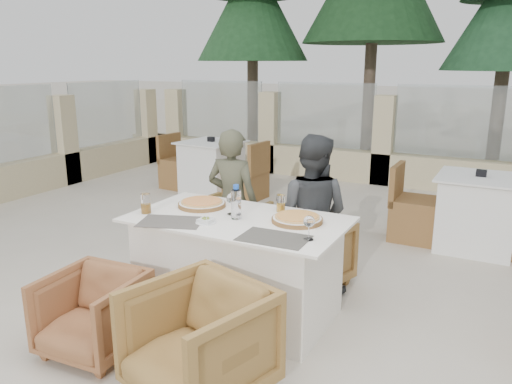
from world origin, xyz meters
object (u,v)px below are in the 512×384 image
at_px(pizza_left, 202,203).
at_px(pizza_right, 297,219).
at_px(beer_glass_right, 281,203).
at_px(diner_right, 311,215).
at_px(armchair_far_right, 308,253).
at_px(bg_table_b, 477,213).
at_px(armchair_near_right, 198,342).
at_px(armchair_far_left, 225,233).
at_px(armchair_near_left, 93,314).
at_px(wine_glass_corner, 309,226).
at_px(bg_table_a, 212,167).
at_px(diner_left, 233,203).
at_px(olive_dish, 206,220).
at_px(wine_glass_centre, 231,203).
at_px(water_bottle, 236,202).
at_px(dining_table, 238,266).
at_px(beer_glass_left, 146,204).

relative_size(pizza_left, pizza_right, 1.03).
relative_size(beer_glass_right, diner_right, 0.10).
bearing_deg(armchair_far_right, pizza_right, 120.84).
height_order(diner_right, bg_table_b, diner_right).
bearing_deg(beer_glass_right, armchair_near_right, -87.17).
relative_size(pizza_right, armchair_far_left, 0.54).
bearing_deg(armchair_near_left, armchair_near_right, -5.91).
relative_size(wine_glass_corner, bg_table_a, 0.11).
xyz_separation_m(pizza_right, diner_left, (-0.85, 0.54, -0.13)).
height_order(olive_dish, armchair_far_right, olive_dish).
bearing_deg(diner_right, diner_left, -3.17).
xyz_separation_m(olive_dish, armchair_far_right, (0.42, 0.94, -0.50)).
bearing_deg(pizza_left, wine_glass_corner, -17.65).
bearing_deg(beer_glass_right, armchair_far_left, 148.55).
height_order(pizza_left, olive_dish, pizza_left).
bearing_deg(bg_table_a, armchair_near_right, -53.39).
bearing_deg(armchair_near_left, diner_right, 56.13).
bearing_deg(wine_glass_centre, armchair_far_left, 124.41).
height_order(wine_glass_centre, armchair_near_left, wine_glass_centre).
relative_size(pizza_left, water_bottle, 1.48).
xyz_separation_m(pizza_left, armchair_far_right, (0.68, 0.59, -0.50)).
height_order(pizza_left, armchair_near_left, pizza_left).
bearing_deg(pizza_left, water_bottle, -20.70).
distance_m(armchair_near_right, bg_table_a, 4.69).
height_order(dining_table, armchair_near_right, dining_table).
bearing_deg(diner_left, bg_table_a, -56.48).
xyz_separation_m(wine_glass_centre, beer_glass_left, (-0.60, -0.27, -0.02)).
height_order(wine_glass_centre, armchair_far_right, wine_glass_centre).
distance_m(water_bottle, bg_table_a, 3.79).
distance_m(olive_dish, bg_table_a, 3.86).
distance_m(water_bottle, olive_dish, 0.26).
xyz_separation_m(olive_dish, armchair_near_right, (0.42, -0.74, -0.46)).
height_order(olive_dish, armchair_far_left, olive_dish).
relative_size(wine_glass_corner, beer_glass_right, 1.39).
distance_m(beer_glass_right, diner_right, 0.40).
height_order(pizza_right, armchair_near_left, pizza_right).
distance_m(armchair_far_left, bg_table_b, 2.60).
bearing_deg(pizza_left, armchair_near_left, -100.09).
distance_m(beer_glass_right, armchair_far_right, 0.70).
relative_size(armchair_far_right, diner_left, 0.48).
bearing_deg(diner_left, armchair_near_right, 110.88).
height_order(water_bottle, bg_table_b, water_bottle).
bearing_deg(pizza_right, beer_glass_left, -163.38).
xyz_separation_m(armchair_far_right, bg_table_a, (-2.45, 2.32, 0.09)).
bearing_deg(bg_table_a, bg_table_b, -5.62).
xyz_separation_m(wine_glass_corner, beer_glass_left, (-1.32, -0.02, -0.02)).
distance_m(pizza_right, bg_table_b, 2.51).
bearing_deg(wine_glass_centre, diner_right, 54.48).
bearing_deg(armchair_far_left, diner_right, 177.58).
relative_size(pizza_right, wine_glass_corner, 2.01).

